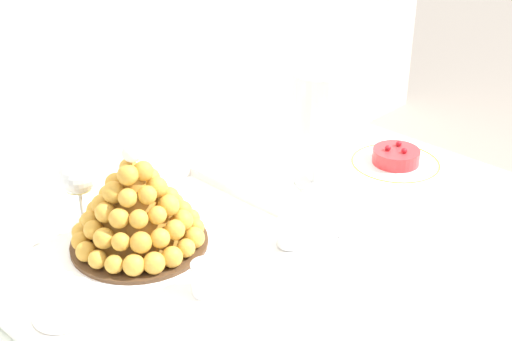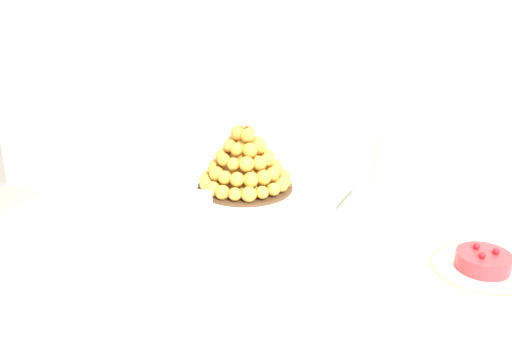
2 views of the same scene
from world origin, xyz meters
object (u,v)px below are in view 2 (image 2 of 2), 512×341
Objects in this scene: dessert_cup_left at (134,189)px; macaron_goblet at (399,167)px; croquembouche at (245,162)px; dessert_cup_mid_left at (202,205)px; wine_glass at (260,139)px; dessert_cup_centre at (279,224)px; fruit_tart_plate at (483,265)px; creme_brulee_ramekin at (164,180)px; serving_tray at (227,196)px.

dessert_cup_left is 0.23× the size of macaron_goblet.
croquembouche reaches higher than dessert_cup_mid_left.
dessert_cup_mid_left is 0.39× the size of wine_glass.
dessert_cup_centre reaches higher than fruit_tart_plate.
macaron_goblet is (0.66, 0.12, 0.13)m from dessert_cup_left.
dessert_cup_centre is at bearing -46.34° from croquembouche.
macaron_goblet reaches higher than dessert_cup_centre.
creme_brulee_ramekin is 0.68× the size of wine_glass.
fruit_tart_plate is at bearing -5.52° from creme_brulee_ramekin.
fruit_tart_plate is (0.44, 0.05, -0.02)m from dessert_cup_centre.
fruit_tart_plate is 1.44× the size of wine_glass.
dessert_cup_left reaches higher than dessert_cup_centre.
fruit_tart_plate is (0.20, -0.08, -0.15)m from macaron_goblet.
fruit_tart_plate is (0.86, 0.04, -0.02)m from dessert_cup_left.
croquembouche is at bearing 41.24° from dessert_cup_left.
dessert_cup_centre is (0.21, -0.01, -0.00)m from dessert_cup_mid_left.
dessert_cup_mid_left is at bearing -86.89° from serving_tray.
croquembouche is at bearing 86.41° from dessert_cup_mid_left.
wine_glass reaches higher than fruit_tart_plate.
croquembouche reaches higher than serving_tray.
fruit_tart_plate is at bearing -24.70° from wine_glass.
dessert_cup_mid_left is 0.65m from fruit_tart_plate.
dessert_cup_centre is 0.30m from macaron_goblet.
wine_glass is at bearing 155.30° from fruit_tart_plate.
macaron_goblet is (0.45, -0.02, 0.16)m from serving_tray.
fruit_tart_plate is at bearing 3.86° from dessert_cup_mid_left.
fruit_tart_plate is at bearing -21.01° from macaron_goblet.
croquembouche is 0.30m from dessert_cup_left.
macaron_goblet is (0.44, 0.12, 0.13)m from dessert_cup_mid_left.
fruit_tart_plate is at bearing 2.62° from dessert_cup_left.
wine_glass is (-0.03, 0.15, 0.02)m from croquembouche.
fruit_tart_plate is (0.85, -0.08, -0.01)m from creme_brulee_ramekin.
dessert_cup_left is at bearing -147.16° from serving_tray.
dessert_cup_centre is 0.36× the size of wine_glass.
croquembouche is 0.24m from creme_brulee_ramekin.
dessert_cup_left is 0.41× the size of wine_glass.
croquembouche is 0.45m from macaron_goblet.
wine_glass is at bearing 92.32° from serving_tray.
dessert_cup_left is 0.12m from creme_brulee_ramekin.
serving_tray is at bearing 32.84° from dessert_cup_left.
serving_tray is 0.24m from wine_glass.
creme_brulee_ramekin is 0.38× the size of macaron_goblet.
fruit_tart_plate is at bearing -8.08° from serving_tray.
dessert_cup_left is (-0.21, -0.13, 0.03)m from serving_tray.
wine_glass is (0.19, 0.22, 0.09)m from creme_brulee_ramekin.
wine_glass is at bearing 153.75° from macaron_goblet.
dessert_cup_left is 0.29× the size of fruit_tart_plate.
serving_tray is 0.11m from croquembouche.
creme_brulee_ramekin is 0.67m from macaron_goblet.
wine_glass is at bearing 92.63° from dessert_cup_mid_left.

